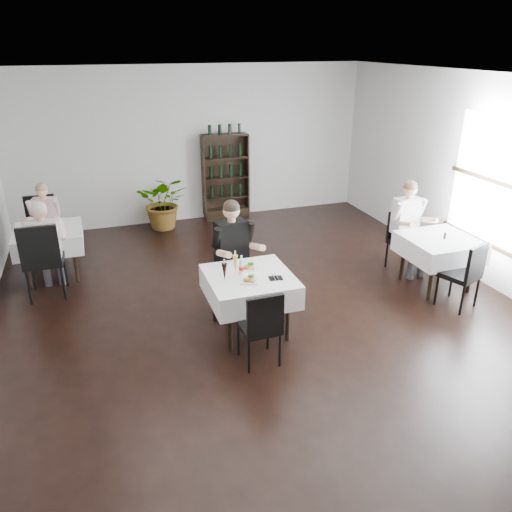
{
  "coord_description": "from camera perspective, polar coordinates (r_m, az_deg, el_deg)",
  "views": [
    {
      "loc": [
        -1.98,
        -5.2,
        3.4
      ],
      "look_at": [
        -0.15,
        0.2,
        0.92
      ],
      "focal_mm": 35.0,
      "sensor_mm": 36.0,
      "label": 1
    }
  ],
  "objects": [
    {
      "name": "main_chair_near",
      "position": [
        5.53,
        0.62,
        -7.79
      ],
      "size": [
        0.43,
        0.44,
        0.92
      ],
      "color": "black",
      "rests_on": "ground"
    },
    {
      "name": "left_table",
      "position": [
        8.21,
        -22.6,
        1.84
      ],
      "size": [
        0.98,
        0.98,
        0.77
      ],
      "color": "black",
      "rests_on": "ground"
    },
    {
      "name": "pepper_mill",
      "position": [
        7.66,
        20.77,
        2.18
      ],
      "size": [
        0.04,
        0.04,
        0.09
      ],
      "primitive_type": "cylinder",
      "rotation": [
        0.0,
        0.0,
        0.07
      ],
      "color": "black",
      "rests_on": "right_table"
    },
    {
      "name": "potted_tree",
      "position": [
        9.82,
        -10.46,
        6.09
      ],
      "size": [
        1.15,
        1.06,
        1.06
      ],
      "primitive_type": "imported",
      "rotation": [
        0.0,
        0.0,
        -0.29
      ],
      "color": "#2B581E",
      "rests_on": "ground"
    },
    {
      "name": "diner_left_far",
      "position": [
        8.77,
        -22.97,
        4.09
      ],
      "size": [
        0.54,
        0.57,
        1.32
      ],
      "color": "#414249",
      "rests_on": "ground"
    },
    {
      "name": "right_chair_far",
      "position": [
        8.24,
        16.38,
        2.16
      ],
      "size": [
        0.49,
        0.5,
        0.94
      ],
      "color": "black",
      "rests_on": "ground"
    },
    {
      "name": "plate_far",
      "position": [
        6.23,
        -0.81,
        -1.3
      ],
      "size": [
        0.25,
        0.25,
        0.07
      ],
      "color": "white",
      "rests_on": "main_table"
    },
    {
      "name": "diner_main",
      "position": [
        6.57,
        -2.47,
        0.94
      ],
      "size": [
        0.62,
        0.64,
        1.52
      ],
      "color": "#414249",
      "rests_on": "ground"
    },
    {
      "name": "right_table",
      "position": [
        7.73,
        20.17,
        0.92
      ],
      "size": [
        0.98,
        0.98,
        0.77
      ],
      "color": "black",
      "rests_on": "ground"
    },
    {
      "name": "left_chair_far",
      "position": [
        8.98,
        -23.2,
        3.4
      ],
      "size": [
        0.5,
        0.51,
        1.06
      ],
      "color": "black",
      "rests_on": "ground"
    },
    {
      "name": "napkin_cutlery",
      "position": [
        5.98,
        2.26,
        -2.53
      ],
      "size": [
        0.18,
        0.18,
        0.02
      ],
      "color": "black",
      "rests_on": "main_table"
    },
    {
      "name": "right_chair_near",
      "position": [
        7.25,
        22.86,
        -1.62
      ],
      "size": [
        0.57,
        0.57,
        0.96
      ],
      "color": "black",
      "rests_on": "ground"
    },
    {
      "name": "main_chair_far",
      "position": [
        6.88,
        -1.83,
        -1.47
      ],
      "size": [
        0.46,
        0.47,
        0.87
      ],
      "color": "black",
      "rests_on": "ground"
    },
    {
      "name": "left_chair_near",
      "position": [
        7.5,
        -23.22,
        -0.04
      ],
      "size": [
        0.55,
        0.55,
        1.14
      ],
      "color": "black",
      "rests_on": "ground"
    },
    {
      "name": "pilsner_dark",
      "position": [
        5.88,
        -3.63,
        -1.85
      ],
      "size": [
        0.07,
        0.07,
        0.28
      ],
      "color": "black",
      "rests_on": "main_table"
    },
    {
      "name": "coke_bottle",
      "position": [
        6.03,
        -1.66,
        -1.28
      ],
      "size": [
        0.06,
        0.06,
        0.25
      ],
      "color": "silver",
      "rests_on": "main_table"
    },
    {
      "name": "pilsner_lager",
      "position": [
        6.08,
        -2.39,
        -0.9
      ],
      "size": [
        0.07,
        0.07,
        0.29
      ],
      "color": "gold",
      "rests_on": "main_table"
    },
    {
      "name": "window_right",
      "position": [
        7.77,
        26.97,
        6.78
      ],
      "size": [
        0.06,
        2.3,
        1.85
      ],
      "color": "white",
      "rests_on": "room_shell"
    },
    {
      "name": "diner_right_far",
      "position": [
        8.04,
        17.13,
        3.91
      ],
      "size": [
        0.57,
        0.58,
        1.46
      ],
      "color": "#414249",
      "rests_on": "ground"
    },
    {
      "name": "plate_near",
      "position": [
        5.91,
        -0.75,
        -2.76
      ],
      "size": [
        0.28,
        0.28,
        0.07
      ],
      "color": "white",
      "rests_on": "main_table"
    },
    {
      "name": "diner_left_near",
      "position": [
        7.57,
        -22.93,
        1.61
      ],
      "size": [
        0.54,
        0.54,
        1.41
      ],
      "color": "#414249",
      "rests_on": "ground"
    },
    {
      "name": "room_shell",
      "position": [
        5.87,
        2.01,
        4.62
      ],
      "size": [
        9.0,
        9.0,
        9.0
      ],
      "color": "black",
      "rests_on": "ground"
    },
    {
      "name": "main_table",
      "position": [
        6.13,
        -0.74,
        -3.47
      ],
      "size": [
        1.03,
        1.03,
        0.77
      ],
      "color": "black",
      "rests_on": "ground"
    },
    {
      "name": "wine_shelf",
      "position": [
        10.18,
        -3.49,
        8.91
      ],
      "size": [
        0.9,
        0.28,
        1.75
      ],
      "color": "black",
      "rests_on": "ground"
    }
  ]
}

